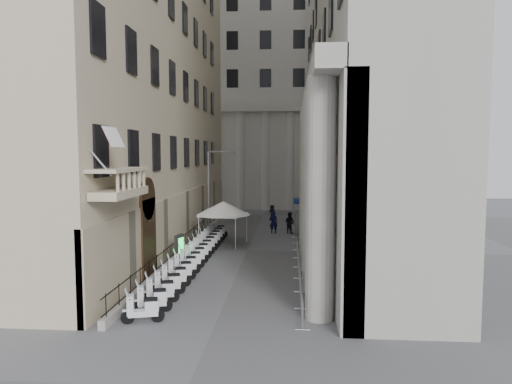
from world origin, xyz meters
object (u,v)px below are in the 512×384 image
pedestrian_b (290,223)px  pedestrian_a (274,222)px  security_tent (221,208)px  street_lamp (211,188)px  scooter_0 (144,323)px  info_kiosk (179,248)px

pedestrian_b → pedestrian_a: bearing=38.0°
security_tent → street_lamp: bearing=118.8°
scooter_0 → street_lamp: (-0.37, 18.49, 4.19)m
scooter_0 → pedestrian_a: pedestrian_a is taller
scooter_0 → pedestrian_b: size_ratio=0.81×
security_tent → info_kiosk: 6.63m
security_tent → pedestrian_a: security_tent is taller
security_tent → pedestrian_b: 7.48m
security_tent → street_lamp: 2.59m
security_tent → info_kiosk: bearing=-105.9°
pedestrian_b → info_kiosk: bearing=92.8°
pedestrian_b → scooter_0: bearing=109.7°
scooter_0 → pedestrian_b: 22.40m
street_lamp → info_kiosk: 8.69m
scooter_0 → pedestrian_b: pedestrian_b is taller
scooter_0 → pedestrian_a: size_ratio=0.78×
street_lamp → pedestrian_a: (4.92, 3.02, -3.23)m
info_kiosk → security_tent: bearing=88.8°
security_tent → pedestrian_a: 6.51m
scooter_0 → info_kiosk: size_ratio=0.85×
scooter_0 → pedestrian_a: (4.56, 21.51, 0.96)m
scooter_0 → street_lamp: 18.97m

